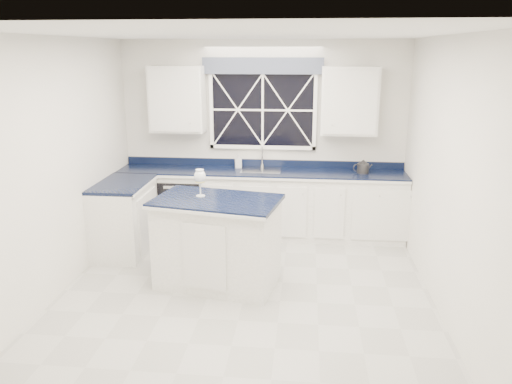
# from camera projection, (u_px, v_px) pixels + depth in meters

# --- Properties ---
(ground) EXTENTS (4.50, 4.50, 0.00)m
(ground) POSITION_uv_depth(u_px,v_px,m) (244.00, 299.00, 5.31)
(ground) COLOR #B2B2AD
(ground) RESTS_ON ground
(back_wall) EXTENTS (4.00, 0.10, 2.70)m
(back_wall) POSITION_uv_depth(u_px,v_px,m) (263.00, 138.00, 7.09)
(back_wall) COLOR white
(back_wall) RESTS_ON ground
(base_cabinets) EXTENTS (3.99, 1.60, 0.90)m
(base_cabinets) POSITION_uv_depth(u_px,v_px,m) (236.00, 207.00, 6.93)
(base_cabinets) COLOR white
(base_cabinets) RESTS_ON ground
(countertop) EXTENTS (3.98, 0.64, 0.04)m
(countertop) POSITION_uv_depth(u_px,v_px,m) (261.00, 172.00, 6.92)
(countertop) COLOR black
(countertop) RESTS_ON base_cabinets
(dishwasher) EXTENTS (0.60, 0.58, 0.82)m
(dishwasher) POSITION_uv_depth(u_px,v_px,m) (185.00, 205.00, 7.17)
(dishwasher) COLOR black
(dishwasher) RESTS_ON ground
(window) EXTENTS (1.65, 0.09, 1.26)m
(window) POSITION_uv_depth(u_px,v_px,m) (263.00, 104.00, 6.92)
(window) COLOR black
(window) RESTS_ON ground
(upper_cabinets) EXTENTS (3.10, 0.34, 0.90)m
(upper_cabinets) POSITION_uv_depth(u_px,v_px,m) (262.00, 100.00, 6.78)
(upper_cabinets) COLOR white
(upper_cabinets) RESTS_ON ground
(faucet) EXTENTS (0.05, 0.20, 0.30)m
(faucet) POSITION_uv_depth(u_px,v_px,m) (262.00, 157.00, 7.06)
(faucet) COLOR #B2B3B5
(faucet) RESTS_ON countertop
(island) EXTENTS (1.47, 1.04, 1.00)m
(island) POSITION_uv_depth(u_px,v_px,m) (217.00, 242.00, 5.54)
(island) COLOR white
(island) RESTS_ON ground
(rug) EXTENTS (1.60, 1.17, 0.02)m
(rug) POSITION_uv_depth(u_px,v_px,m) (211.00, 258.00, 6.34)
(rug) COLOR #ADADA8
(rug) RESTS_ON ground
(kettle) EXTENTS (0.27, 0.19, 0.19)m
(kettle) POSITION_uv_depth(u_px,v_px,m) (363.00, 167.00, 6.76)
(kettle) COLOR #2A2A2C
(kettle) RESTS_ON countertop
(wine_glass) EXTENTS (0.13, 0.13, 0.30)m
(wine_glass) POSITION_uv_depth(u_px,v_px,m) (200.00, 178.00, 5.45)
(wine_glass) COLOR silver
(wine_glass) RESTS_ON island
(soap_bottle) EXTENTS (0.11, 0.11, 0.20)m
(soap_bottle) POSITION_uv_depth(u_px,v_px,m) (238.00, 161.00, 7.07)
(soap_bottle) COLOR silver
(soap_bottle) RESTS_ON countertop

